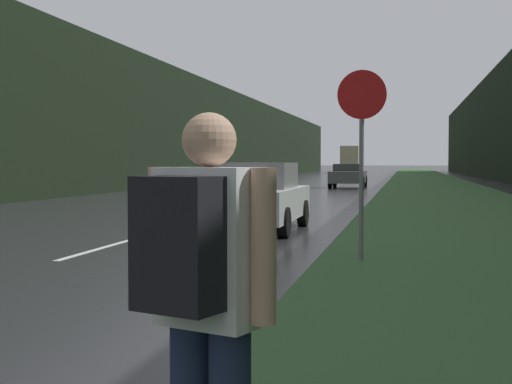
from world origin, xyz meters
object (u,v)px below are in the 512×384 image
object	(u,v)px
stop_sign	(362,142)
delivery_truck	(351,159)
car_passing_near	(253,197)
car_passing_far	(348,175)
hitchhiker_with_backpack	(204,298)

from	to	relation	value
stop_sign	delivery_truck	world-z (taller)	delivery_truck
car_passing_near	car_passing_far	bearing A→B (deg)	-90.00
car_passing_near	delivery_truck	xyz separation A→B (m)	(-3.81, 79.25, 1.13)
car_passing_near	hitchhiker_with_backpack	bearing A→B (deg)	101.25
stop_sign	car_passing_far	xyz separation A→B (m)	(-2.57, 30.19, -1.06)
car_passing_near	stop_sign	bearing A→B (deg)	120.72
stop_sign	delivery_truck	xyz separation A→B (m)	(-6.38, 83.58, 0.08)
car_passing_far	delivery_truck	xyz separation A→B (m)	(-3.81, 53.39, 1.14)
hitchhiker_with_backpack	car_passing_near	world-z (taller)	hitchhiker_with_backpack
car_passing_far	delivery_truck	world-z (taller)	delivery_truck
stop_sign	hitchhiker_with_backpack	xyz separation A→B (m)	(-0.11, -8.06, -0.81)
car_passing_far	delivery_truck	bearing A→B (deg)	-85.92
car_passing_near	delivery_truck	distance (m)	79.35
car_passing_near	car_passing_far	world-z (taller)	car_passing_near
stop_sign	car_passing_near	xyz separation A→B (m)	(-2.57, 4.33, -1.05)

